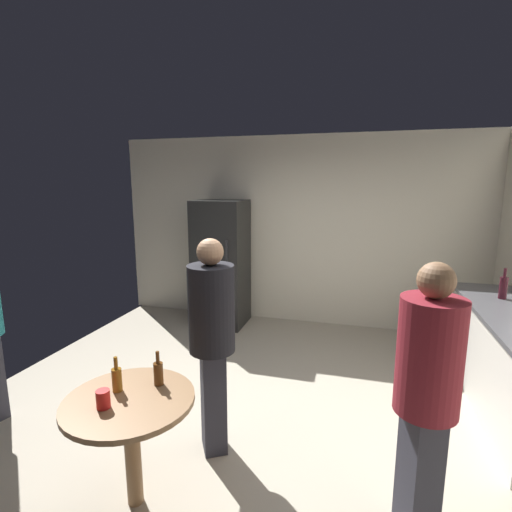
{
  "coord_description": "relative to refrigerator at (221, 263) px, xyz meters",
  "views": [
    {
      "loc": [
        0.93,
        -2.87,
        2.03
      ],
      "look_at": [
        -0.06,
        0.69,
        1.33
      ],
      "focal_mm": 26.94,
      "sensor_mm": 36.0,
      "label": 1
    }
  ],
  "objects": [
    {
      "name": "ground_plane",
      "position": [
        1.0,
        -2.2,
        -0.95
      ],
      "size": [
        5.2,
        5.2,
        0.1
      ],
      "primitive_type": "cube",
      "color": "#B2A893"
    },
    {
      "name": "wall_back",
      "position": [
        1.0,
        0.43,
        0.45
      ],
      "size": [
        5.32,
        0.06,
        2.7
      ],
      "primitive_type": "cube",
      "color": "silver",
      "rests_on": "ground_plane"
    },
    {
      "name": "refrigerator",
      "position": [
        0.0,
        0.0,
        0.0
      ],
      "size": [
        0.7,
        0.68,
        1.8
      ],
      "color": "black",
      "rests_on": "ground_plane"
    },
    {
      "name": "kitchen_counter",
      "position": [
        3.28,
        -1.37,
        -0.45
      ],
      "size": [
        0.64,
        2.19,
        0.9
      ],
      "color": "beige",
      "rests_on": "ground_plane"
    },
    {
      "name": "wine_bottle_on_counter",
      "position": [
        3.31,
        -0.86,
        0.12
      ],
      "size": [
        0.08,
        0.08,
        0.31
      ],
      "color": "#3F141E",
      "rests_on": "kitchen_counter"
    },
    {
      "name": "foreground_table",
      "position": [
        0.6,
        -3.21,
        -0.27
      ],
      "size": [
        0.8,
        0.8,
        0.73
      ],
      "color": "olive",
      "rests_on": "ground_plane"
    },
    {
      "name": "beer_bottle_amber",
      "position": [
        0.48,
        -3.15,
        -0.08
      ],
      "size": [
        0.06,
        0.06,
        0.23
      ],
      "color": "#8C5919",
      "rests_on": "foreground_table"
    },
    {
      "name": "beer_bottle_brown",
      "position": [
        0.7,
        -3.01,
        -0.08
      ],
      "size": [
        0.06,
        0.06,
        0.23
      ],
      "color": "#593314",
      "rests_on": "foreground_table"
    },
    {
      "name": "plastic_cup_red",
      "position": [
        0.52,
        -3.33,
        -0.11
      ],
      "size": [
        0.08,
        0.08,
        0.11
      ],
      "primitive_type": "cylinder",
      "color": "red",
      "rests_on": "foreground_table"
    },
    {
      "name": "person_in_maroon_shirt",
      "position": [
        2.31,
        -2.98,
        0.06
      ],
      "size": [
        0.44,
        0.44,
        1.64
      ],
      "rotation": [
        0.0,
        0.0,
        -2.75
      ],
      "color": "#2D2D38",
      "rests_on": "ground_plane"
    },
    {
      "name": "person_in_black_shirt",
      "position": [
        0.9,
        -2.59,
        0.07
      ],
      "size": [
        0.47,
        0.47,
        1.65
      ],
      "rotation": [
        0.0,
        0.0,
        -2.6
      ],
      "color": "#2D2D38",
      "rests_on": "ground_plane"
    }
  ]
}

